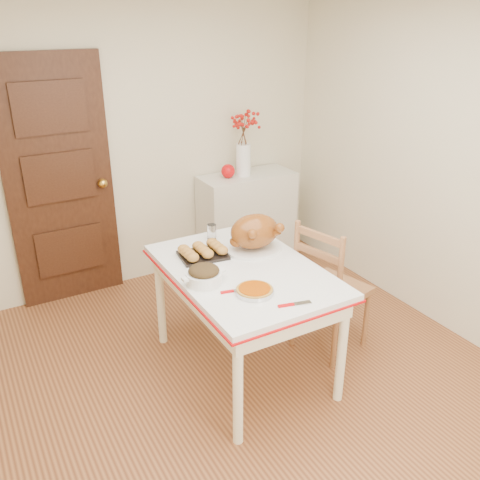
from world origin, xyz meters
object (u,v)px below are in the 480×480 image
chair_oak (332,286)px  pumpkin_pie (255,290)px  sideboard (247,219)px  kitchen_table (244,320)px  turkey_platter (254,233)px

chair_oak → pumpkin_pie: chair_oak is taller
sideboard → chair_oak: chair_oak is taller
kitchen_table → sideboard: bearing=58.9°
sideboard → kitchen_table: size_ratio=0.69×
kitchen_table → chair_oak: (0.70, -0.08, 0.11)m
sideboard → turkey_platter: bearing=-118.4°
chair_oak → turkey_platter: (-0.50, 0.28, 0.42)m
sideboard → kitchen_table: (-0.88, -1.46, -0.06)m
sideboard → kitchen_table: bearing=-121.1°
kitchen_table → pumpkin_pie: pumpkin_pie is taller
chair_oak → turkey_platter: bearing=47.3°
sideboard → chair_oak: (-0.19, -1.54, 0.05)m
kitchen_table → chair_oak: bearing=-6.2°
kitchen_table → turkey_platter: bearing=44.9°
kitchen_table → chair_oak: chair_oak is taller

